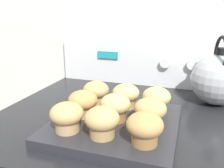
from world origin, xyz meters
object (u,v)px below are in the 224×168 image
muffin_r0_c2 (145,128)px  muffin_r1_c1 (115,106)px  muffin_pan (115,124)px  muffin_r2_c2 (156,99)px  muffin_r1_c0 (83,103)px  muffin_r1_c2 (150,111)px  tea_kettle (217,79)px  muffin_r2_c0 (96,92)px  muffin_r0_c0 (67,116)px  muffin_r0_c1 (102,121)px  muffin_r2_c1 (126,95)px

muffin_r0_c2 → muffin_r1_c1: size_ratio=1.00×
muffin_pan → muffin_r2_c2: size_ratio=4.02×
muffin_r1_c0 → muffin_r1_c2: same height
muffin_r1_c1 → tea_kettle: size_ratio=0.35×
muffin_r0_c2 → muffin_r2_c2: (-0.00, 0.18, 0.00)m
muffin_r2_c0 → muffin_r2_c2: size_ratio=1.00×
muffin_r2_c0 → tea_kettle: tea_kettle is taller
muffin_pan → muffin_r0_c0: bearing=-134.6°
muffin_r2_c0 → tea_kettle: size_ratio=0.35×
muffin_r0_c0 → muffin_r1_c0: 0.09m
muffin_r0_c1 → tea_kettle: size_ratio=0.35×
muffin_r1_c2 → muffin_r0_c2: bearing=-87.7°
muffin_r0_c2 → tea_kettle: 0.39m
muffin_r0_c1 → tea_kettle: tea_kettle is taller
muffin_r0_c2 → muffin_r1_c2: size_ratio=1.00×
muffin_r1_c2 → muffin_r2_c0: 0.20m
muffin_pan → muffin_r2_c0: bearing=134.9°
tea_kettle → muffin_r2_c2: bearing=-133.3°
muffin_r1_c2 → muffin_r2_c2: size_ratio=1.00×
muffin_r1_c0 → muffin_r2_c0: (0.00, 0.09, 0.00)m
muffin_pan → muffin_r2_c1: (0.00, 0.09, 0.05)m
muffin_r0_c0 → muffin_r2_c1: same height
muffin_r0_c0 → muffin_r2_c1: bearing=63.4°
muffin_r0_c1 → muffin_r1_c0: 0.12m
muffin_r0_c2 → muffin_r1_c1: bearing=136.1°
muffin_r2_c1 → muffin_r1_c2: bearing=-46.8°
muffin_r0_c1 → muffin_r2_c1: 0.18m
muffin_r0_c0 → muffin_r0_c2: same height
muffin_pan → muffin_r1_c0: 0.10m
muffin_r1_c2 → muffin_r2_c0: size_ratio=1.00×
muffin_r0_c0 → muffin_r1_c2: same height
muffin_r1_c0 → tea_kettle: (0.34, 0.26, 0.03)m
muffin_r1_c1 → muffin_r2_c1: same height
muffin_r1_c1 → muffin_r1_c2: size_ratio=1.00×
muffin_pan → muffin_r2_c1: size_ratio=4.02×
muffin_r2_c1 → muffin_r2_c2: size_ratio=1.00×
muffin_pan → muffin_r1_c1: size_ratio=4.02×
muffin_r0_c1 → muffin_r2_c0: same height
muffin_r2_c2 → muffin_r1_c2: bearing=-91.1°
muffin_r0_c2 → muffin_r1_c0: bearing=154.3°
muffin_r0_c1 → muffin_r1_c2: (0.09, 0.09, 0.00)m
muffin_r1_c0 → tea_kettle: bearing=37.5°
muffin_r2_c0 → muffin_r0_c2: bearing=-44.4°
muffin_r1_c2 → muffin_r2_c2: bearing=88.9°
muffin_r1_c0 → muffin_r2_c0: size_ratio=1.00×
muffin_r0_c1 → muffin_r1_c2: size_ratio=1.00×
muffin_r1_c1 → muffin_r2_c0: size_ratio=1.00×
muffin_r1_c2 → muffin_r0_c1: bearing=-136.0°
muffin_r1_c2 → muffin_r1_c1: bearing=179.1°
muffin_pan → muffin_r1_c0: muffin_r1_c0 is taller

